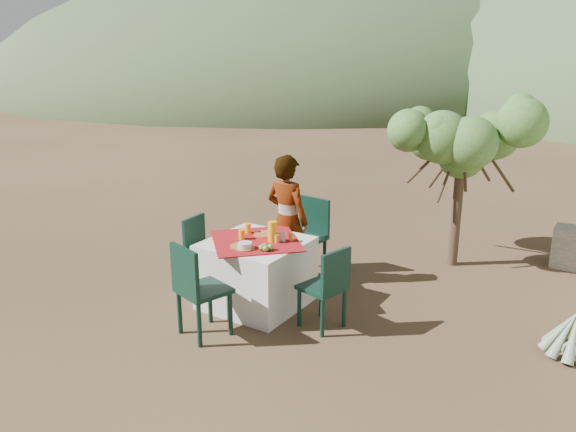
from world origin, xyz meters
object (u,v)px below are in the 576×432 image
object	(u,v)px
chair_left	(202,248)
juice_pitcher	(272,232)
chair_near	(196,287)
person	(287,220)
table	(256,272)
chair_far	(309,233)
agave	(576,333)
chair_right	(328,285)
shrub_tree	(468,149)

from	to	relation	value
chair_left	juice_pitcher	xyz separation A→B (m)	(1.04, -0.01, 0.40)
chair_near	juice_pitcher	bearing A→B (deg)	-86.15
person	juice_pitcher	world-z (taller)	person
person	juice_pitcher	distance (m)	0.69
chair_near	person	distance (m)	1.68
table	chair_near	xyz separation A→B (m)	(-0.05, -0.94, 0.16)
chair_far	chair_left	xyz separation A→B (m)	(-0.89, -1.04, -0.07)
agave	chair_right	bearing A→B (deg)	-160.32
table	shrub_tree	size ratio (longest dim) A/B	0.65
table	chair_far	world-z (taller)	chair_far
chair_right	agave	distance (m)	2.38
chair_far	chair_right	distance (m)	1.53
chair_right	chair_left	bearing A→B (deg)	-81.30
chair_near	chair_left	distance (m)	1.30
chair_far	chair_left	size ratio (longest dim) A/B	1.14
chair_right	juice_pitcher	size ratio (longest dim) A/B	3.89
shrub_tree	juice_pitcher	world-z (taller)	shrub_tree
chair_far	person	distance (m)	0.48
chair_far	chair_right	bearing A→B (deg)	-46.31
chair_right	juice_pitcher	xyz separation A→B (m)	(-0.78, 0.17, 0.39)
chair_left	chair_right	distance (m)	1.83
table	person	size ratio (longest dim) A/B	0.81
chair_near	agave	xyz separation A→B (m)	(3.23, 1.64, -0.32)
agave	chair_near	bearing A→B (deg)	-153.13
table	agave	xyz separation A→B (m)	(3.18, 0.70, -0.16)
juice_pitcher	chair_far	bearing A→B (deg)	98.24
person	shrub_tree	world-z (taller)	shrub_tree
table	juice_pitcher	bearing A→B (deg)	20.64
chair_right	shrub_tree	world-z (taller)	shrub_tree
table	agave	world-z (taller)	table
chair_near	chair_left	world-z (taller)	chair_near
shrub_tree	chair_left	bearing A→B (deg)	-135.65
chair_near	shrub_tree	distance (m)	3.91
shrub_tree	agave	world-z (taller)	shrub_tree
chair_left	juice_pitcher	distance (m)	1.11
table	chair_near	bearing A→B (deg)	-92.99
juice_pitcher	chair_right	bearing A→B (deg)	-11.97
shrub_tree	agave	xyz separation A→B (m)	(1.60, -1.77, -1.35)
chair_right	shrub_tree	distance (m)	2.85
person	chair_left	bearing A→B (deg)	44.53
shrub_tree	chair_right	bearing A→B (deg)	-103.63
chair_near	agave	distance (m)	3.64
table	juice_pitcher	world-z (taller)	juice_pitcher
chair_left	chair_near	bearing A→B (deg)	-145.23
table	chair_near	world-z (taller)	chair_near
shrub_tree	juice_pitcher	xyz separation A→B (m)	(-1.40, -2.40, -0.70)
chair_right	person	distance (m)	1.33
chair_far	shrub_tree	distance (m)	2.30
chair_right	juice_pitcher	bearing A→B (deg)	-87.78
table	chair_right	size ratio (longest dim) A/B	1.47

